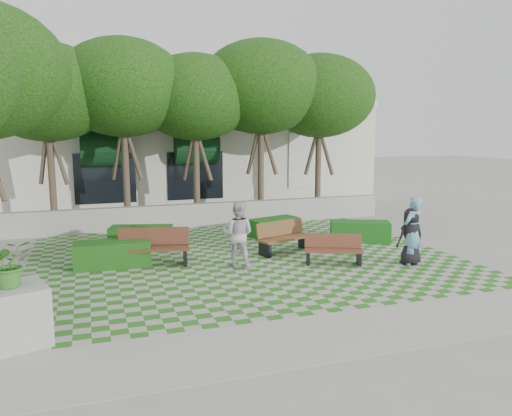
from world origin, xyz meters
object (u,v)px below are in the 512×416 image
object	(u,v)px
planter_front	(13,303)
person_white	(238,234)
hedge_east	(360,231)
hedge_midleft	(141,237)
person_blue	(412,231)
bench_west	(154,248)
bench_mid	(284,238)
person_dark	(411,236)
hedge_west	(112,254)
hedge_midright	(273,227)
bench_east	(333,250)

from	to	relation	value
planter_front	person_white	distance (m)	6.29
hedge_east	hedge_midleft	distance (m)	7.21
person_blue	person_white	distance (m)	4.83
bench_west	planter_front	world-z (taller)	planter_front
bench_mid	person_white	bearing A→B (deg)	-168.39
person_blue	person_dark	xyz separation A→B (m)	(-0.02, 0.03, -0.17)
hedge_west	hedge_midleft	bearing A→B (deg)	64.13
bench_west	hedge_west	distance (m)	1.12
hedge_east	person_dark	size ratio (longest dim) A/B	1.22
hedge_midright	person_dark	xyz separation A→B (m)	(2.28, -4.78, 0.48)
bench_mid	planter_front	size ratio (longest dim) A/B	1.01
bench_mid	hedge_east	xyz separation A→B (m)	(2.97, 0.55, -0.12)
bench_mid	hedge_east	bearing A→B (deg)	-8.41
bench_mid	hedge_west	distance (m)	5.07
person_white	planter_front	bearing A→B (deg)	65.10
hedge_midleft	bench_west	bearing A→B (deg)	-87.23
hedge_east	planter_front	world-z (taller)	planter_front
bench_mid	hedge_midright	distance (m)	2.42
hedge_midright	person_white	world-z (taller)	person_white
bench_west	bench_mid	bearing A→B (deg)	13.08
bench_east	hedge_west	xyz separation A→B (m)	(-5.88, 1.69, -0.05)
bench_west	hedge_midright	size ratio (longest dim) A/B	1.13
bench_west	person_white	xyz separation A→B (m)	(2.19, -0.88, 0.41)
planter_front	bench_west	bearing A→B (deg)	56.05
bench_east	hedge_west	size ratio (longest dim) A/B	0.83
hedge_midleft	hedge_west	bearing A→B (deg)	-115.87
bench_east	bench_west	size ratio (longest dim) A/B	0.83
hedge_west	planter_front	world-z (taller)	planter_front
bench_mid	hedge_west	bearing A→B (deg)	161.06
person_blue	person_dark	size ratio (longest dim) A/B	1.21
hedge_midright	planter_front	xyz separation A→B (m)	(-7.50, -6.97, 0.45)
person_dark	person_white	distance (m)	4.80
bench_west	hedge_west	xyz separation A→B (m)	(-1.10, 0.18, -0.14)
bench_mid	hedge_midright	size ratio (longest dim) A/B	1.06
bench_west	hedge_midleft	xyz separation A→B (m)	(-0.11, 2.22, -0.15)
bench_mid	person_dark	distance (m)	3.73
hedge_midright	person_dark	world-z (taller)	person_dark
hedge_midright	planter_front	world-z (taller)	planter_front
person_dark	hedge_midright	bearing A→B (deg)	-64.37
person_dark	hedge_east	bearing A→B (deg)	-92.97
bench_east	hedge_midleft	world-z (taller)	bench_east
bench_mid	bench_west	world-z (taller)	bench_west
hedge_midright	planter_front	distance (m)	10.24
person_blue	person_dark	bearing A→B (deg)	-75.99
hedge_east	hedge_midleft	world-z (taller)	hedge_midleft
hedge_midleft	hedge_east	bearing A→B (deg)	-12.03
bench_west	planter_front	size ratio (longest dim) A/B	1.08
person_blue	bench_mid	bearing A→B (deg)	-64.87
hedge_west	planter_front	distance (m)	5.01
hedge_midright	hedge_midleft	xyz separation A→B (m)	(-4.61, -0.30, 0.03)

